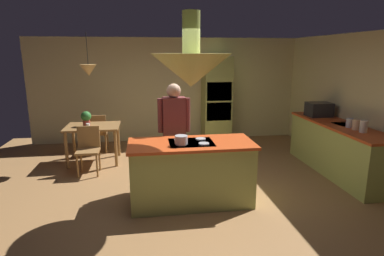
{
  "coord_description": "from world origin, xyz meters",
  "views": [
    {
      "loc": [
        -0.64,
        -4.59,
        2.19
      ],
      "look_at": [
        0.1,
        0.4,
        1.0
      ],
      "focal_mm": 29.95,
      "sensor_mm": 36.0,
      "label": 1
    }
  ],
  "objects_px": {
    "canister_flour": "(364,126)",
    "cup_on_table": "(88,126)",
    "microwave_on_counter": "(319,109)",
    "potted_plant_on_table": "(86,118)",
    "canister_sugar": "(356,125)",
    "kitchen_island": "(191,172)",
    "oven_tower": "(216,100)",
    "dining_table": "(93,131)",
    "cooking_pot_on_cooktop": "(181,140)",
    "chair_by_back_wall": "(98,131)",
    "chair_facing_island": "(88,147)",
    "canister_tea": "(350,123)",
    "person_at_island": "(174,128)"
  },
  "relations": [
    {
      "from": "dining_table",
      "to": "canister_flour",
      "type": "xyz_separation_m",
      "value": [
        4.54,
        -1.92,
        0.38
      ]
    },
    {
      "from": "dining_table",
      "to": "chair_by_back_wall",
      "type": "distance_m",
      "value": 0.64
    },
    {
      "from": "potted_plant_on_table",
      "to": "canister_flour",
      "type": "distance_m",
      "value": 5.03
    },
    {
      "from": "cup_on_table",
      "to": "canister_sugar",
      "type": "xyz_separation_m",
      "value": [
        4.59,
        -1.54,
        0.21
      ]
    },
    {
      "from": "canister_flour",
      "to": "cup_on_table",
      "type": "bearing_deg",
      "value": 159.44
    },
    {
      "from": "person_at_island",
      "to": "chair_facing_island",
      "type": "height_order",
      "value": "person_at_island"
    },
    {
      "from": "kitchen_island",
      "to": "dining_table",
      "type": "bearing_deg",
      "value": 128.99
    },
    {
      "from": "chair_by_back_wall",
      "to": "cooking_pot_on_cooktop",
      "type": "relative_size",
      "value": 4.83
    },
    {
      "from": "dining_table",
      "to": "microwave_on_counter",
      "type": "distance_m",
      "value": 4.59
    },
    {
      "from": "microwave_on_counter",
      "to": "potted_plant_on_table",
      "type": "bearing_deg",
      "value": 173.42
    },
    {
      "from": "chair_by_back_wall",
      "to": "cooking_pot_on_cooktop",
      "type": "bearing_deg",
      "value": 118.37
    },
    {
      "from": "canister_sugar",
      "to": "oven_tower",
      "type": "bearing_deg",
      "value": 121.08
    },
    {
      "from": "dining_table",
      "to": "person_at_island",
      "type": "bearing_deg",
      "value": -43.16
    },
    {
      "from": "cup_on_table",
      "to": "cooking_pot_on_cooktop",
      "type": "relative_size",
      "value": 0.5
    },
    {
      "from": "cup_on_table",
      "to": "canister_sugar",
      "type": "distance_m",
      "value": 4.85
    },
    {
      "from": "canister_sugar",
      "to": "cooking_pot_on_cooktop",
      "type": "relative_size",
      "value": 0.97
    },
    {
      "from": "kitchen_island",
      "to": "microwave_on_counter",
      "type": "distance_m",
      "value": 3.29
    },
    {
      "from": "person_at_island",
      "to": "chair_by_back_wall",
      "type": "relative_size",
      "value": 1.97
    },
    {
      "from": "person_at_island",
      "to": "chair_by_back_wall",
      "type": "bearing_deg",
      "value": 126.57
    },
    {
      "from": "dining_table",
      "to": "chair_facing_island",
      "type": "distance_m",
      "value": 0.64
    },
    {
      "from": "oven_tower",
      "to": "cup_on_table",
      "type": "relative_size",
      "value": 23.43
    },
    {
      "from": "dining_table",
      "to": "canister_sugar",
      "type": "bearing_deg",
      "value": -21.01
    },
    {
      "from": "cup_on_table",
      "to": "cooking_pot_on_cooktop",
      "type": "height_order",
      "value": "cooking_pot_on_cooktop"
    },
    {
      "from": "canister_flour",
      "to": "canister_tea",
      "type": "bearing_deg",
      "value": 90.0
    },
    {
      "from": "kitchen_island",
      "to": "canister_sugar",
      "type": "height_order",
      "value": "canister_sugar"
    },
    {
      "from": "potted_plant_on_table",
      "to": "microwave_on_counter",
      "type": "height_order",
      "value": "microwave_on_counter"
    },
    {
      "from": "person_at_island",
      "to": "microwave_on_counter",
      "type": "height_order",
      "value": "person_at_island"
    },
    {
      "from": "canister_flour",
      "to": "dining_table",
      "type": "bearing_deg",
      "value": 157.04
    },
    {
      "from": "oven_tower",
      "to": "cooking_pot_on_cooktop",
      "type": "bearing_deg",
      "value": -110.48
    },
    {
      "from": "cup_on_table",
      "to": "canister_flour",
      "type": "height_order",
      "value": "canister_flour"
    },
    {
      "from": "canister_sugar",
      "to": "microwave_on_counter",
      "type": "relative_size",
      "value": 0.38
    },
    {
      "from": "chair_by_back_wall",
      "to": "canister_sugar",
      "type": "relative_size",
      "value": 4.96
    },
    {
      "from": "canister_sugar",
      "to": "kitchen_island",
      "type": "bearing_deg",
      "value": -172.85
    },
    {
      "from": "kitchen_island",
      "to": "canister_tea",
      "type": "distance_m",
      "value": 2.94
    },
    {
      "from": "cup_on_table",
      "to": "microwave_on_counter",
      "type": "height_order",
      "value": "microwave_on_counter"
    },
    {
      "from": "dining_table",
      "to": "chair_by_back_wall",
      "type": "relative_size",
      "value": 1.2
    },
    {
      "from": "oven_tower",
      "to": "canister_sugar",
      "type": "bearing_deg",
      "value": -58.92
    },
    {
      "from": "kitchen_island",
      "to": "canister_flour",
      "type": "xyz_separation_m",
      "value": [
        2.84,
        0.18,
        0.56
      ]
    },
    {
      "from": "canister_tea",
      "to": "microwave_on_counter",
      "type": "bearing_deg",
      "value": 90.0
    },
    {
      "from": "dining_table",
      "to": "potted_plant_on_table",
      "type": "height_order",
      "value": "potted_plant_on_table"
    },
    {
      "from": "chair_by_back_wall",
      "to": "canister_tea",
      "type": "bearing_deg",
      "value": 154.29
    },
    {
      "from": "kitchen_island",
      "to": "oven_tower",
      "type": "bearing_deg",
      "value": 71.26
    },
    {
      "from": "potted_plant_on_table",
      "to": "canister_flour",
      "type": "height_order",
      "value": "canister_flour"
    },
    {
      "from": "cup_on_table",
      "to": "cooking_pot_on_cooktop",
      "type": "xyz_separation_m",
      "value": [
        1.59,
        -2.03,
        0.21
      ]
    },
    {
      "from": "potted_plant_on_table",
      "to": "canister_tea",
      "type": "distance_m",
      "value": 4.9
    },
    {
      "from": "chair_facing_island",
      "to": "canister_sugar",
      "type": "height_order",
      "value": "canister_sugar"
    },
    {
      "from": "kitchen_island",
      "to": "canister_sugar",
      "type": "bearing_deg",
      "value": 7.15
    },
    {
      "from": "cup_on_table",
      "to": "microwave_on_counter",
      "type": "bearing_deg",
      "value": -4.37
    },
    {
      "from": "person_at_island",
      "to": "canister_flour",
      "type": "height_order",
      "value": "person_at_island"
    },
    {
      "from": "canister_sugar",
      "to": "microwave_on_counter",
      "type": "height_order",
      "value": "microwave_on_counter"
    }
  ]
}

